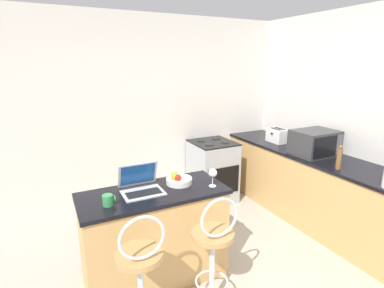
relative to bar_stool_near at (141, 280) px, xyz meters
The scene contains 13 objects.
wall_back 2.43m from the bar_stool_near, 69.53° to the left, with size 12.00×0.06×2.60m.
breakfast_bar 0.62m from the bar_stool_near, 61.43° to the left, with size 1.29×0.57×0.89m.
counter_right 2.56m from the bar_stool_near, 15.44° to the left, with size 0.67×2.89×0.89m.
bar_stool_near is the anchor object (origin of this frame).
bar_stool_far 0.60m from the bar_stool_near, ahead, with size 0.40×0.40×1.03m.
laptop 0.79m from the bar_stool_near, 71.33° to the left, with size 0.35×0.31×0.24m.
microwave 2.59m from the bar_stool_near, 16.28° to the left, with size 0.52×0.40×0.30m.
toaster 2.85m from the bar_stool_near, 29.40° to the left, with size 0.21×0.28×0.20m.
stove_range 2.42m from the bar_stool_near, 47.60° to the left, with size 0.58×0.61×0.89m.
mug_green 0.65m from the bar_stool_near, 103.28° to the left, with size 0.10×0.08×0.09m.
pepper_mill 2.32m from the bar_stool_near, ahead, with size 0.05×0.05×0.26m.
fruit_bowl 0.94m from the bar_stool_near, 47.13° to the left, with size 0.24×0.24×0.11m.
wine_glass_tall 1.06m from the bar_stool_near, 26.98° to the left, with size 0.08×0.08×0.17m.
Camera 1 is at (-1.28, -1.52, 1.98)m, focal length 28.00 mm.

